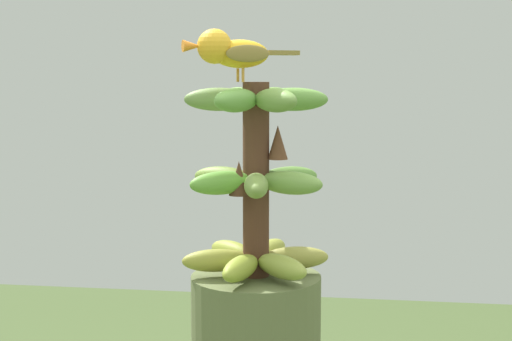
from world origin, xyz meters
name	(u,v)px	position (x,y,z in m)	size (l,w,h in m)	color
banana_bunch	(256,180)	(0.00, 0.00, 1.37)	(0.27, 0.27, 0.35)	#4C2D1E
perched_bird	(230,51)	(-0.03, 0.04, 1.59)	(0.12, 0.20, 0.09)	#C68933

